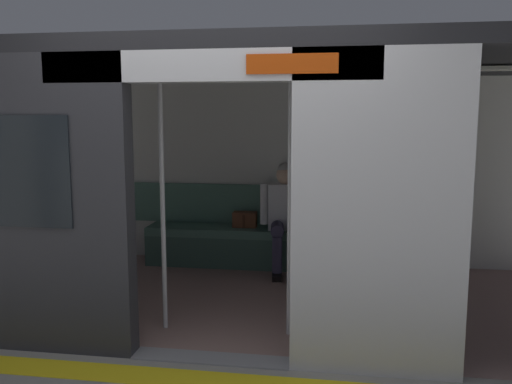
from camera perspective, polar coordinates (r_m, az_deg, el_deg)
ground_plane at (r=3.89m, az=-4.77°, el=-17.21°), size 60.00×60.00×0.00m
platform_edge_strip at (r=3.63m, az=-5.95°, el=-19.14°), size 8.00×0.24×0.01m
train_car at (r=4.76m, az=-2.34°, el=5.78°), size 6.40×2.82×2.19m
bench_seat at (r=5.93m, az=0.47°, el=-4.86°), size 2.54×0.44×0.43m
person_seated at (r=5.78m, az=3.17°, el=-1.92°), size 0.55×0.70×1.16m
handbag at (r=5.99m, az=-1.19°, el=-2.93°), size 0.26×0.15×0.17m
book at (r=5.92m, az=6.63°, el=-3.81°), size 0.22×0.26×0.03m
grab_pole_door at (r=4.17m, az=-9.87°, el=-0.79°), size 0.04×0.04×2.05m
grab_pole_far at (r=3.99m, az=3.60°, el=-1.09°), size 0.04×0.04×2.05m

